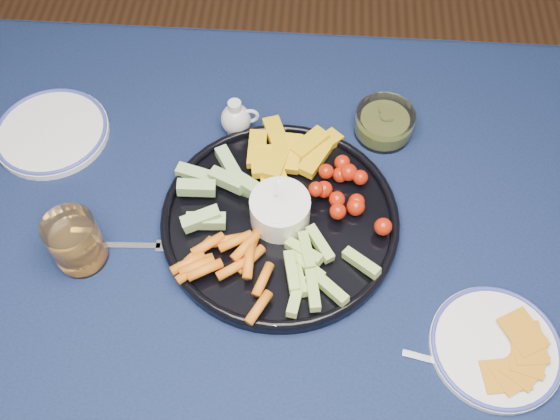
# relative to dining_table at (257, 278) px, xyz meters

# --- Properties ---
(dining_table) EXTENTS (1.67, 1.07, 0.75)m
(dining_table) POSITION_rel_dining_table_xyz_m (0.00, 0.00, 0.00)
(dining_table) COLOR #4E2A1A
(dining_table) RESTS_ON ground
(crudite_platter) EXTENTS (0.40, 0.40, 0.13)m
(crudite_platter) POSITION_rel_dining_table_xyz_m (0.03, 0.06, 0.11)
(crudite_platter) COLOR black
(crudite_platter) RESTS_ON dining_table
(creamer_pitcher) EXTENTS (0.07, 0.06, 0.08)m
(creamer_pitcher) POSITION_rel_dining_table_xyz_m (-0.06, 0.26, 0.12)
(creamer_pitcher) COLOR silver
(creamer_pitcher) RESTS_ON dining_table
(pickle_bowl) EXTENTS (0.11, 0.11, 0.05)m
(pickle_bowl) POSITION_rel_dining_table_xyz_m (0.21, 0.28, 0.11)
(pickle_bowl) COLOR white
(pickle_bowl) RESTS_ON dining_table
(cheese_plate) EXTENTS (0.20, 0.20, 0.02)m
(cheese_plate) POSITION_rel_dining_table_xyz_m (0.37, -0.14, 0.10)
(cheese_plate) COLOR white
(cheese_plate) RESTS_ON dining_table
(juice_tumbler) EXTENTS (0.08, 0.08, 0.10)m
(juice_tumbler) POSITION_rel_dining_table_xyz_m (-0.28, -0.02, 0.13)
(juice_tumbler) COLOR white
(juice_tumbler) RESTS_ON dining_table
(fork_left) EXTENTS (0.16, 0.02, 0.00)m
(fork_left) POSITION_rel_dining_table_xyz_m (-0.20, 0.00, 0.09)
(fork_left) COLOR silver
(fork_left) RESTS_ON dining_table
(fork_right) EXTENTS (0.17, 0.05, 0.00)m
(fork_right) POSITION_rel_dining_table_xyz_m (0.33, -0.17, 0.09)
(fork_right) COLOR silver
(fork_right) RESTS_ON dining_table
(side_plate_extra) EXTENTS (0.21, 0.21, 0.02)m
(side_plate_extra) POSITION_rel_dining_table_xyz_m (-0.40, 0.23, 0.10)
(side_plate_extra) COLOR white
(side_plate_extra) RESTS_ON dining_table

